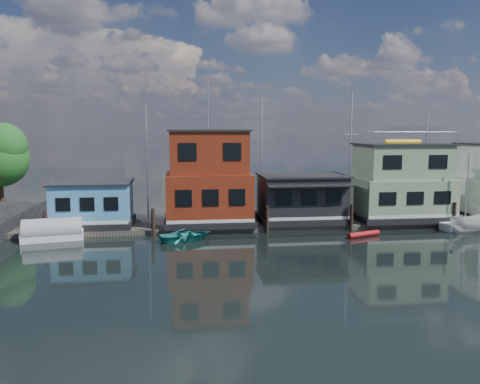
{
  "coord_description": "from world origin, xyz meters",
  "views": [
    {
      "loc": [
        -10.68,
        -27.03,
        8.22
      ],
      "look_at": [
        -5.84,
        12.0,
        3.0
      ],
      "focal_mm": 35.0,
      "sensor_mm": 36.0,
      "label": 1
    }
  ],
  "objects": [
    {
      "name": "day_sailer",
      "position": [
        12.54,
        8.47,
        0.39
      ],
      "size": [
        4.16,
        1.94,
        6.32
      ],
      "rotation": [
        0.0,
        0.0,
        0.16
      ],
      "color": "white",
      "rests_on": "ground"
    },
    {
      "name": "tarp_runabout",
      "position": [
        -20.44,
        8.83,
        0.66
      ],
      "size": [
        4.63,
        2.55,
        1.78
      ],
      "rotation": [
        0.0,
        0.0,
        0.19
      ],
      "color": "white",
      "rests_on": "ground"
    },
    {
      "name": "houseboat_dark",
      "position": [
        -0.5,
        11.98,
        2.42
      ],
      "size": [
        7.4,
        6.1,
        4.06
      ],
      "color": "black",
      "rests_on": "dock"
    },
    {
      "name": "dinghy_teal",
      "position": [
        -10.49,
        7.45,
        0.41
      ],
      "size": [
        4.63,
        3.92,
        0.82
      ],
      "primitive_type": "imported",
      "rotation": [
        0.0,
        0.0,
        1.89
      ],
      "color": "teal",
      "rests_on": "ground"
    },
    {
      "name": "ground",
      "position": [
        0.0,
        0.0,
        0.0
      ],
      "size": [
        160.0,
        160.0,
        0.0
      ],
      "primitive_type": "plane",
      "color": "black",
      "rests_on": "ground"
    },
    {
      "name": "red_kayak",
      "position": [
        3.21,
        6.97,
        0.21
      ],
      "size": [
        2.89,
        1.44,
        0.43
      ],
      "primitive_type": "cylinder",
      "rotation": [
        0.0,
        1.57,
        0.36
      ],
      "color": "#B01216",
      "rests_on": "ground"
    },
    {
      "name": "background_masts",
      "position": [
        4.76,
        18.0,
        5.55
      ],
      "size": [
        36.4,
        0.16,
        12.0
      ],
      "color": "silver",
      "rests_on": "ground"
    },
    {
      "name": "houseboat_blue",
      "position": [
        -18.0,
        12.0,
        2.21
      ],
      "size": [
        6.4,
        4.9,
        3.66
      ],
      "color": "black",
      "rests_on": "dock"
    },
    {
      "name": "pilings",
      "position": [
        -0.33,
        9.2,
        1.1
      ],
      "size": [
        42.28,
        0.28,
        2.2
      ],
      "color": "#2D2116",
      "rests_on": "ground"
    },
    {
      "name": "houseboat_red",
      "position": [
        -8.5,
        12.0,
        4.1
      ],
      "size": [
        7.4,
        5.9,
        11.86
      ],
      "color": "black",
      "rests_on": "dock"
    },
    {
      "name": "houseboat_green",
      "position": [
        8.5,
        12.0,
        3.55
      ],
      "size": [
        8.4,
        5.9,
        7.03
      ],
      "color": "black",
      "rests_on": "dock"
    },
    {
      "name": "dock",
      "position": [
        0.0,
        12.0,
        0.2
      ],
      "size": [
        48.0,
        5.0,
        0.4
      ],
      "primitive_type": "cube",
      "color": "#595147",
      "rests_on": "ground"
    },
    {
      "name": "motorboat",
      "position": [
        12.55,
        7.54,
        0.78
      ],
      "size": [
        4.2,
        1.96,
        1.57
      ],
      "primitive_type": "imported",
      "rotation": [
        0.0,
        0.0,
        1.68
      ],
      "color": "white",
      "rests_on": "ground"
    }
  ]
}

